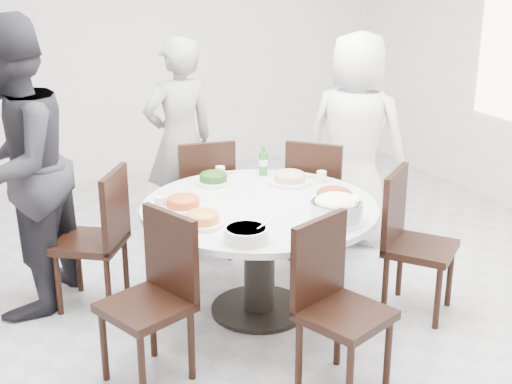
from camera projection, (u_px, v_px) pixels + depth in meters
name	position (u px, v px, depth m)	size (l,w,h in m)	color
floor	(242.00, 298.00, 4.91)	(6.00, 6.00, 0.01)	#BABABF
wall_back	(111.00, 42.00, 6.99)	(6.00, 0.01, 2.80)	white
dining_table	(259.00, 259.00, 4.61)	(1.50, 1.50, 0.75)	silver
chair_ne	(319.00, 197.00, 5.44)	(0.42, 0.42, 0.95)	black
chair_n	(203.00, 197.00, 5.46)	(0.42, 0.42, 0.95)	black
chair_nw	(90.00, 239.00, 4.67)	(0.42, 0.42, 0.95)	black
chair_sw	(145.00, 303.00, 3.84)	(0.42, 0.42, 0.95)	black
chair_s	(345.00, 311.00, 3.75)	(0.42, 0.42, 0.95)	black
chair_se	(421.00, 245.00, 4.58)	(0.42, 0.42, 0.95)	black
diner_right	(356.00, 139.00, 5.62)	(0.83, 0.54, 1.69)	white
diner_middle	(179.00, 141.00, 5.66)	(0.60, 0.39, 1.65)	black
diner_left	(14.00, 169.00, 4.49)	(0.94, 0.73, 1.93)	black
dish_greens	(213.00, 180.00, 4.87)	(0.24, 0.24, 0.06)	white
dish_pale	(290.00, 179.00, 4.87)	(0.28, 0.28, 0.08)	white
dish_orange	(183.00, 204.00, 4.40)	(0.27, 0.27, 0.07)	white
dish_redbrown	(334.00, 197.00, 4.52)	(0.29, 0.29, 0.07)	white
dish_tofu	(203.00, 220.00, 4.15)	(0.26, 0.26, 0.07)	white
rice_bowl	(336.00, 212.00, 4.18)	(0.31, 0.31, 0.13)	silver
soup_bowl	(246.00, 234.00, 3.94)	(0.25, 0.25, 0.08)	white
beverage_bottle	(263.00, 160.00, 5.04)	(0.06, 0.06, 0.22)	#33742E
tea_cups	(227.00, 173.00, 4.99)	(0.07, 0.07, 0.08)	white
chopsticks	(216.00, 175.00, 5.04)	(0.24, 0.04, 0.01)	tan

